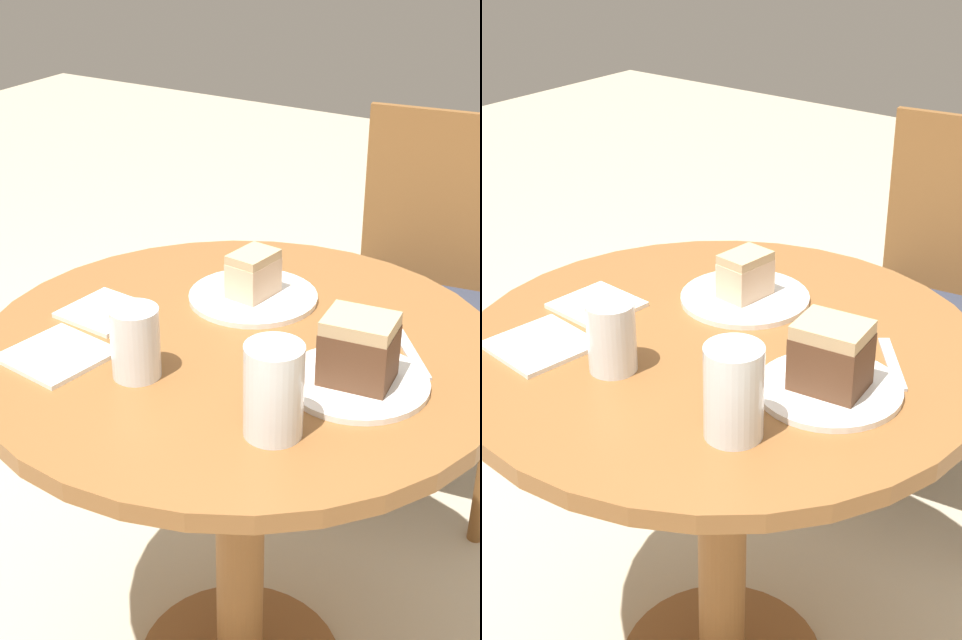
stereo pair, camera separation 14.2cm
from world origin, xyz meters
TOP-DOWN VIEW (x-y plane):
  - table at (0.00, 0.00)m, footprint 0.86×0.86m
  - chair at (0.03, 0.85)m, footprint 0.52×0.50m
  - plate_near at (0.22, -0.02)m, footprint 0.22×0.22m
  - plate_far at (-0.06, 0.15)m, footprint 0.23×0.23m
  - cake_slice_near at (0.22, -0.02)m, footprint 0.11×0.10m
  - cake_slice_far at (-0.06, 0.15)m, footprint 0.07×0.09m
  - glass_lemonade at (0.17, -0.19)m, footprint 0.08×0.08m
  - glass_water at (-0.08, -0.17)m, footprint 0.07×0.07m
  - napkin_stack at (-0.22, -0.19)m, footprint 0.16×0.16m
  - fork at (0.25, 0.10)m, footprint 0.11×0.13m
  - napkin_side at (-0.25, -0.04)m, footprint 0.14×0.14m

SIDE VIEW (x-z plane):
  - chair at x=0.03m, z-range 0.03..0.93m
  - table at x=0.00m, z-range 0.20..0.95m
  - fork at x=0.25m, z-range 0.74..0.75m
  - napkin_stack at x=-0.22m, z-range 0.74..0.75m
  - napkin_side at x=-0.25m, z-range 0.74..0.75m
  - plate_near at x=0.22m, z-range 0.74..0.75m
  - plate_far at x=-0.06m, z-range 0.74..0.75m
  - glass_water at x=-0.08m, z-range 0.74..0.85m
  - cake_slice_far at x=-0.06m, z-range 0.75..0.83m
  - cake_slice_near at x=0.22m, z-range 0.75..0.86m
  - glass_lemonade at x=0.17m, z-range 0.74..0.87m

